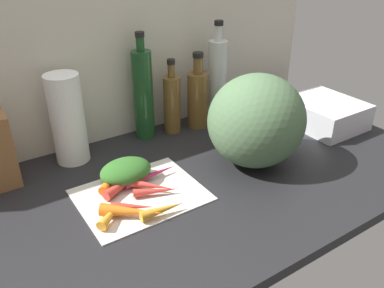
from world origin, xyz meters
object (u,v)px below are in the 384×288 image
object	(u,v)px
carrot_5	(113,176)
bottle_0	(143,94)
carrot_0	(156,191)
winter_squash	(256,121)
carrot_2	(112,213)
bottle_3	(217,79)
carrot_8	(133,207)
cutting_board	(141,194)
carrot_7	(144,184)
bottle_2	(198,98)
carrot_1	(151,175)
carrot_6	(163,209)
paper_towel_roll	(68,119)
dish_rack	(325,113)
carrot_3	(125,183)
bottle_1	(172,103)
carrot_4	(133,212)

from	to	relation	value
carrot_5	bottle_0	bearing A→B (deg)	44.43
carrot_0	carrot_5	size ratio (longest dim) A/B	0.79
winter_squash	carrot_2	bearing A→B (deg)	-177.10
winter_squash	bottle_3	world-z (taller)	bottle_3
carrot_5	carrot_8	size ratio (longest dim) A/B	1.43
bottle_3	cutting_board	bearing A→B (deg)	-147.91
carrot_7	bottle_2	world-z (taller)	bottle_2
carrot_1	bottle_0	distance (cm)	31.80
carrot_6	carrot_0	bearing A→B (deg)	72.02
carrot_0	paper_towel_roll	size ratio (longest dim) A/B	0.45
carrot_2	paper_towel_roll	bearing A→B (deg)	86.69
carrot_1	carrot_5	xyz separation A→B (cm)	(-9.36, 5.34, 0.13)
carrot_0	dish_rack	world-z (taller)	dish_rack
carrot_1	paper_towel_roll	distance (cm)	30.51
carrot_1	dish_rack	xyz separation A→B (cm)	(70.53, -1.87, 2.58)
carrot_0	carrot_8	distance (cm)	8.74
carrot_3	winter_squash	world-z (taller)	winter_squash
bottle_1	dish_rack	bearing A→B (deg)	-28.64
carrot_1	carrot_6	xyz separation A→B (cm)	(-5.10, -15.78, 0.08)
carrot_0	bottle_1	size ratio (longest dim) A/B	0.47
paper_towel_roll	carrot_4	bearing A→B (deg)	-86.30
cutting_board	carrot_2	size ratio (longest dim) A/B	3.08
winter_squash	bottle_1	distance (cm)	33.89
paper_towel_roll	bottle_0	xyz separation A→B (cm)	(26.25, 1.93, 1.76)
winter_squash	paper_towel_roll	distance (cm)	55.91
bottle_3	carrot_3	bearing A→B (deg)	-153.21
carrot_3	carrot_8	distance (cm)	10.69
carrot_2	carrot_6	distance (cm)	12.55
carrot_6	bottle_2	xyz separation A→B (cm)	(36.98, 39.22, 8.63)
paper_towel_roll	bottle_3	world-z (taller)	bottle_3
carrot_0	carrot_2	size ratio (longest dim) A/B	1.16
bottle_0	carrot_4	bearing A→B (deg)	-121.47
carrot_7	bottle_3	size ratio (longest dim) A/B	0.45
carrot_8	bottle_2	bearing A→B (deg)	38.36
carrot_6	dish_rack	world-z (taller)	dish_rack
carrot_2	carrot_3	xyz separation A→B (cm)	(8.31, 10.15, 0.11)
bottle_1	bottle_3	distance (cm)	20.09
cutting_board	bottle_1	size ratio (longest dim) A/B	1.25
carrot_3	bottle_0	world-z (taller)	bottle_0
carrot_1	dish_rack	world-z (taller)	dish_rack
carrot_7	dish_rack	xyz separation A→B (cm)	(74.66, 1.58, 2.33)
carrot_2	carrot_7	distance (cm)	13.86
bottle_1	bottle_2	xyz separation A→B (cm)	(9.93, -1.22, 0.19)
carrot_2	winter_squash	world-z (taller)	winter_squash
carrot_5	paper_towel_roll	size ratio (longest dim) A/B	0.57
carrot_8	dish_rack	bearing A→B (deg)	5.91
carrot_0	bottle_0	bearing A→B (deg)	66.94
carrot_7	winter_squash	xyz separation A→B (cm)	(35.69, -4.22, 11.56)
carrot_6	carrot_5	bearing A→B (deg)	101.42
carrot_4	winter_squash	bearing A→B (deg)	6.64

